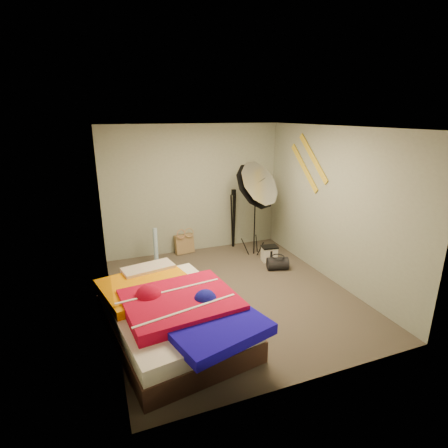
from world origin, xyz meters
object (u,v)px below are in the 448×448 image
bed (173,314)px  photo_umbrella (255,187)px  camera_case (269,254)px  camera_tripod (234,214)px  wrapping_roll (156,247)px  duffel_bag (278,263)px  tote_bag (184,244)px

bed → photo_umbrella: 2.98m
camera_case → camera_tripod: camera_tripod is taller
photo_umbrella → bed: bearing=-136.5°
wrapping_roll → photo_umbrella: bearing=-10.1°
wrapping_roll → photo_umbrella: 2.13m
duffel_bag → camera_tripod: camera_tripod is taller
tote_bag → camera_case: bearing=-44.0°
camera_case → photo_umbrella: bearing=137.0°
duffel_bag → photo_umbrella: 1.45m
duffel_bag → photo_umbrella: bearing=119.7°
tote_bag → photo_umbrella: 1.84m
duffel_bag → tote_bag: bearing=150.1°
tote_bag → camera_case: (1.40, -0.96, -0.05)m
camera_case → duffel_bag: 0.40m
tote_bag → bed: size_ratio=0.16×
tote_bag → wrapping_roll: 0.75m
tote_bag → camera_tripod: (1.05, -0.02, 0.51)m
photo_umbrella → duffel_bag: bearing=-75.4°
camera_case → duffel_bag: (-0.04, -0.40, -0.02)m
tote_bag → bed: 2.74m
camera_tripod → duffel_bag: bearing=-77.1°
wrapping_roll → camera_case: bearing=-16.0°
camera_case → photo_umbrella: 1.31m
tote_bag → photo_umbrella: (1.19, -0.70, 1.21)m
tote_bag → camera_case: size_ratio=1.40×
bed → photo_umbrella: bearing=43.5°
camera_tripod → wrapping_roll: bearing=-167.9°
tote_bag → bed: bed is taller
bed → camera_tripod: size_ratio=1.94×
duffel_bag → bed: 2.53m
wrapping_roll → photo_umbrella: (1.82, -0.33, 1.05)m
wrapping_roll → tote_bag: bearing=31.0°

